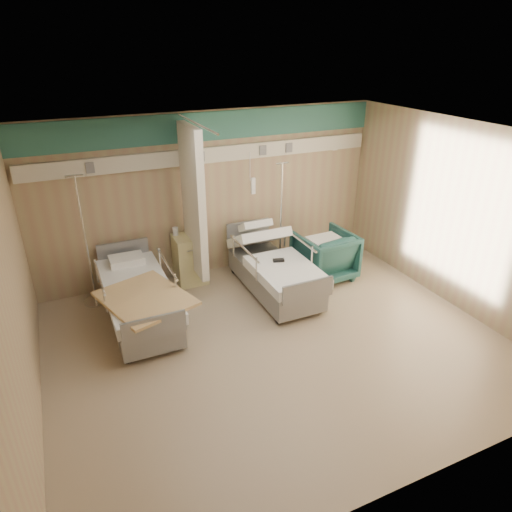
# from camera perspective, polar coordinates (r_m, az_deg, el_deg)

# --- Properties ---
(ground) EXTENTS (6.00, 5.00, 0.00)m
(ground) POSITION_cam_1_polar(r_m,az_deg,el_deg) (6.43, 2.60, -10.80)
(ground) COLOR tan
(ground) RESTS_ON ground
(room_walls) EXTENTS (6.04, 5.04, 2.82)m
(room_walls) POSITION_cam_1_polar(r_m,az_deg,el_deg) (5.74, 1.54, 5.69)
(room_walls) COLOR tan
(room_walls) RESTS_ON ground
(bed_right) EXTENTS (1.00, 2.16, 0.63)m
(bed_right) POSITION_cam_1_polar(r_m,az_deg,el_deg) (7.48, 2.28, -2.33)
(bed_right) COLOR white
(bed_right) RESTS_ON ground
(bed_left) EXTENTS (1.00, 2.16, 0.63)m
(bed_left) POSITION_cam_1_polar(r_m,az_deg,el_deg) (6.90, -14.40, -5.78)
(bed_left) COLOR white
(bed_left) RESTS_ON ground
(bedside_cabinet) EXTENTS (0.50, 0.48, 0.85)m
(bedside_cabinet) POSITION_cam_1_polar(r_m,az_deg,el_deg) (7.82, -8.25, -0.41)
(bedside_cabinet) COLOR #D3C984
(bedside_cabinet) RESTS_ON ground
(visitor_armchair) EXTENTS (0.96, 0.98, 0.84)m
(visitor_armchair) POSITION_cam_1_polar(r_m,az_deg,el_deg) (7.97, 8.55, 0.09)
(visitor_armchair) COLOR #1E4D4A
(visitor_armchair) RESTS_ON ground
(waffle_blanket) EXTENTS (0.58, 0.52, 0.06)m
(waffle_blanket) POSITION_cam_1_polar(r_m,az_deg,el_deg) (7.81, 8.86, 3.15)
(waffle_blanket) COLOR white
(waffle_blanket) RESTS_ON visitor_armchair
(iv_stand_right) EXTENTS (0.35, 0.35, 1.95)m
(iv_stand_right) POSITION_cam_1_polar(r_m,az_deg,el_deg) (8.26, 3.03, 1.12)
(iv_stand_right) COLOR silver
(iv_stand_right) RESTS_ON ground
(iv_stand_left) EXTENTS (0.37, 0.37, 2.08)m
(iv_stand_left) POSITION_cam_1_polar(r_m,az_deg,el_deg) (7.58, -19.80, -2.63)
(iv_stand_left) COLOR silver
(iv_stand_left) RESTS_ON ground
(call_remote) EXTENTS (0.19, 0.12, 0.04)m
(call_remote) POSITION_cam_1_polar(r_m,az_deg,el_deg) (7.20, 2.84, -0.54)
(call_remote) COLOR black
(call_remote) RESTS_ON bed_right
(tan_blanket) EXTENTS (1.32, 1.48, 0.04)m
(tan_blanket) POSITION_cam_1_polar(r_m,az_deg,el_deg) (6.34, -13.68, -5.15)
(tan_blanket) COLOR tan
(tan_blanket) RESTS_ON bed_left
(toiletry_bag) EXTENTS (0.22, 0.16, 0.11)m
(toiletry_bag) POSITION_cam_1_polar(r_m,az_deg,el_deg) (7.72, -7.74, 3.20)
(toiletry_bag) COLOR black
(toiletry_bag) RESTS_ON bedside_cabinet
(white_cup) EXTENTS (0.11, 0.11, 0.13)m
(white_cup) POSITION_cam_1_polar(r_m,az_deg,el_deg) (7.70, -10.04, 3.07)
(white_cup) COLOR white
(white_cup) RESTS_ON bedside_cabinet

